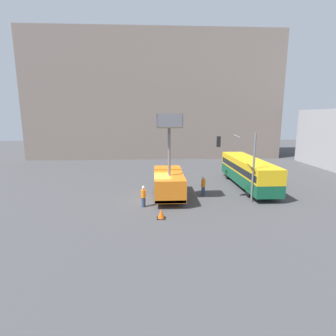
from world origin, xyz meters
The scene contains 8 objects.
ground_plane centered at (0.00, 0.00, 0.00)m, with size 120.00×120.00×0.00m, color #424244.
building_backdrop_far centered at (0.00, 27.88, 10.75)m, with size 44.00×10.00×21.51m.
utility_truck centered at (1.13, 0.94, 1.59)m, with size 2.59×6.24×7.58m.
city_bus centered at (9.70, 4.45, 1.76)m, with size 2.52×11.57×2.96m.
traffic_light_pole centered at (7.28, -0.31, 4.04)m, with size 3.29×3.03×6.00m.
road_worker_near_truck centered at (-1.07, -1.38, 0.89)m, with size 0.38×0.38×1.78m.
road_worker_directing centered at (4.42, 1.44, 0.97)m, with size 0.38×0.38×1.92m.
traffic_cone_near_truck centered at (0.31, -3.96, 0.34)m, with size 0.64×0.64×0.73m.
Camera 1 is at (-0.13, -22.12, 7.38)m, focal length 28.00 mm.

